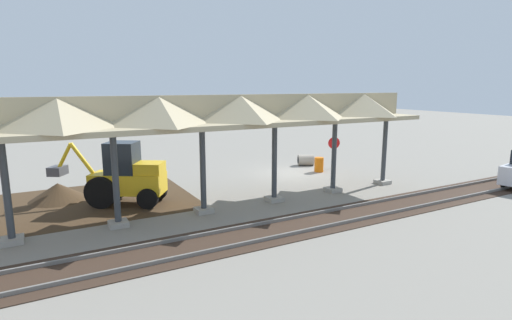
{
  "coord_description": "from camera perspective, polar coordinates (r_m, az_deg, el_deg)",
  "views": [
    {
      "loc": [
        13.36,
        19.76,
        5.27
      ],
      "look_at": [
        3.87,
        2.59,
        1.6
      ],
      "focal_mm": 28.0,
      "sensor_mm": 36.0,
      "label": 1
    }
  ],
  "objects": [
    {
      "name": "rail_tracks",
      "position": [
        18.64,
        18.72,
        -6.31
      ],
      "size": [
        60.0,
        2.58,
        0.15
      ],
      "color": "slate",
      "rests_on": "ground"
    },
    {
      "name": "dirt_work_zone",
      "position": [
        19.92,
        -22.19,
        -5.54
      ],
      "size": [
        8.77,
        7.0,
        0.01
      ],
      "primitive_type": "cube",
      "color": "#42301E",
      "rests_on": "ground"
    },
    {
      "name": "platform_canopy",
      "position": [
        16.32,
        -7.79,
        6.63
      ],
      "size": [
        22.01,
        3.2,
        4.9
      ],
      "color": "#9E998E",
      "rests_on": "ground"
    },
    {
      "name": "stop_sign",
      "position": [
        26.03,
        11.07,
        1.96
      ],
      "size": [
        0.71,
        0.32,
        2.03
      ],
      "color": "gray",
      "rests_on": "ground"
    },
    {
      "name": "backhoe",
      "position": [
        18.79,
        -18.25,
        -2.24
      ],
      "size": [
        4.92,
        3.75,
        2.82
      ],
      "color": "yellow",
      "rests_on": "ground"
    },
    {
      "name": "dirt_mound",
      "position": [
        20.91,
        -26.34,
        -5.13
      ],
      "size": [
        5.2,
        5.2,
        1.61
      ],
      "primitive_type": "cone",
      "color": "#42301E",
      "rests_on": "ground"
    },
    {
      "name": "traffic_barrel",
      "position": [
        24.99,
        8.98,
        -0.66
      ],
      "size": [
        0.56,
        0.56,
        0.9
      ],
      "primitive_type": "cylinder",
      "color": "orange",
      "rests_on": "ground"
    },
    {
      "name": "ground_plane",
      "position": [
        24.43,
        5.02,
        -1.91
      ],
      "size": [
        120.0,
        120.0,
        0.0
      ],
      "primitive_type": "plane",
      "color": "gray"
    },
    {
      "name": "concrete_pipe",
      "position": [
        26.88,
        7.11,
        -0.01
      ],
      "size": [
        1.24,
        1.09,
        0.73
      ],
      "color": "#9E9384",
      "rests_on": "ground"
    }
  ]
}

